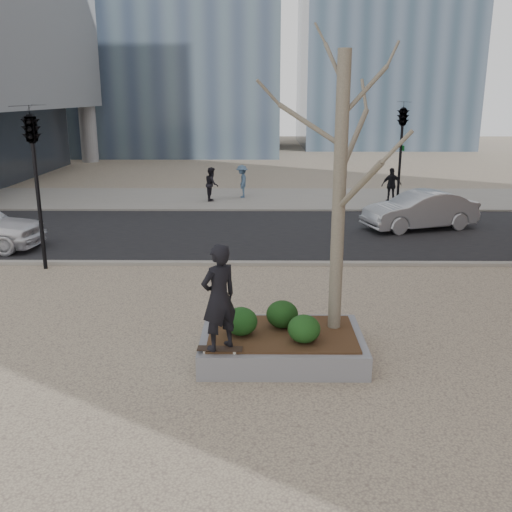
{
  "coord_description": "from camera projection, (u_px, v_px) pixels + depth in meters",
  "views": [
    {
      "loc": [
        0.61,
        -9.79,
        4.73
      ],
      "look_at": [
        0.5,
        2.0,
        1.4
      ],
      "focal_mm": 40.0,
      "sensor_mm": 36.0,
      "label": 1
    }
  ],
  "objects": [
    {
      "name": "skateboard",
      "position": [
        220.0,
        350.0,
        9.85
      ],
      "size": [
        0.79,
        0.24,
        0.08
      ],
      "primitive_type": null,
      "rotation": [
        0.0,
        0.0,
        -0.05
      ],
      "color": "black",
      "rests_on": "planter"
    },
    {
      "name": "sycamore_tree",
      "position": [
        341.0,
        151.0,
        9.95
      ],
      "size": [
        2.8,
        2.8,
        6.6
      ],
      "primitive_type": null,
      "color": "gray",
      "rests_on": "planter_mulch"
    },
    {
      "name": "pedestrian_a",
      "position": [
        212.0,
        184.0,
        26.23
      ],
      "size": [
        0.64,
        0.79,
        1.54
      ],
      "primitive_type": "imported",
      "rotation": [
        0.0,
        0.0,
        1.64
      ],
      "color": "black",
      "rests_on": "far_sidewalk"
    },
    {
      "name": "planter",
      "position": [
        282.0,
        346.0,
        10.64
      ],
      "size": [
        3.0,
        2.0,
        0.45
      ],
      "primitive_type": "cube",
      "color": "gray",
      "rests_on": "ground"
    },
    {
      "name": "ground",
      "position": [
        229.0,
        356.0,
        10.71
      ],
      "size": [
        120.0,
        120.0,
        0.0
      ],
      "primitive_type": "plane",
      "color": "tan",
      "rests_on": "ground"
    },
    {
      "name": "planter_mulch",
      "position": [
        282.0,
        333.0,
        10.58
      ],
      "size": [
        2.7,
        1.7,
        0.04
      ],
      "primitive_type": "cube",
      "color": "#382314",
      "rests_on": "planter"
    },
    {
      "name": "car_silver",
      "position": [
        420.0,
        210.0,
        20.7
      ],
      "size": [
        4.39,
        2.63,
        1.37
      ],
      "primitive_type": "imported",
      "rotation": [
        0.0,
        0.0,
        5.02
      ],
      "color": "#ADB0B6",
      "rests_on": "street"
    },
    {
      "name": "pedestrian_c",
      "position": [
        392.0,
        185.0,
        25.85
      ],
      "size": [
        0.94,
        0.45,
        1.56
      ],
      "primitive_type": "imported",
      "rotation": [
        0.0,
        0.0,
        3.21
      ],
      "color": "black",
      "rests_on": "far_sidewalk"
    },
    {
      "name": "far_sidewalk",
      "position": [
        248.0,
        198.0,
        27.07
      ],
      "size": [
        60.0,
        6.0,
        0.02
      ],
      "primitive_type": "cube",
      "color": "gray",
      "rests_on": "ground"
    },
    {
      "name": "traffic_light_near",
      "position": [
        38.0,
        190.0,
        15.54
      ],
      "size": [
        0.6,
        2.48,
        4.5
      ],
      "primitive_type": null,
      "color": "black",
      "rests_on": "ground"
    },
    {
      "name": "pedestrian_b",
      "position": [
        242.0,
        181.0,
        27.04
      ],
      "size": [
        0.62,
        1.02,
        1.55
      ],
      "primitive_type": "imported",
      "rotation": [
        0.0,
        0.0,
        4.76
      ],
      "color": "#46617F",
      "rests_on": "far_sidewalk"
    },
    {
      "name": "street",
      "position": [
        244.0,
        233.0,
        20.33
      ],
      "size": [
        60.0,
        8.0,
        0.02
      ],
      "primitive_type": "cube",
      "color": "black",
      "rests_on": "ground"
    },
    {
      "name": "traffic_light_far",
      "position": [
        400.0,
        156.0,
        24.1
      ],
      "size": [
        0.6,
        2.48,
        4.5
      ],
      "primitive_type": null,
      "color": "black",
      "rests_on": "ground"
    },
    {
      "name": "shrub_middle",
      "position": [
        282.0,
        314.0,
        10.76
      ],
      "size": [
        0.6,
        0.6,
        0.51
      ],
      "primitive_type": "ellipsoid",
      "color": "black",
      "rests_on": "planter_mulch"
    },
    {
      "name": "shrub_left",
      "position": [
        241.0,
        321.0,
        10.42
      ],
      "size": [
        0.61,
        0.61,
        0.51
      ],
      "primitive_type": "ellipsoid",
      "color": "#103411",
      "rests_on": "planter_mulch"
    },
    {
      "name": "skateboarder",
      "position": [
        219.0,
        297.0,
        9.58
      ],
      "size": [
        0.81,
        0.77,
        1.86
      ],
      "primitive_type": "imported",
      "rotation": [
        0.0,
        0.0,
        3.81
      ],
      "color": "black",
      "rests_on": "skateboard"
    },
    {
      "name": "shrub_right",
      "position": [
        304.0,
        329.0,
        10.11
      ],
      "size": [
        0.58,
        0.58,
        0.5
      ],
      "primitive_type": "ellipsoid",
      "color": "#123913",
      "rests_on": "planter_mulch"
    }
  ]
}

